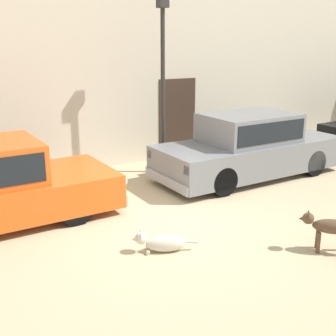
{
  "coord_description": "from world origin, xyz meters",
  "views": [
    {
      "loc": [
        -3.49,
        -6.3,
        3.09
      ],
      "look_at": [
        0.17,
        0.2,
        0.9
      ],
      "focal_mm": 47.04,
      "sensor_mm": 36.0,
      "label": 1
    }
  ],
  "objects_px": {
    "stray_dog_spotted": "(161,243)",
    "stray_dog_tan": "(329,227)",
    "parked_sedan_second": "(249,146)",
    "street_lamp": "(163,64)"
  },
  "relations": [
    {
      "from": "stray_dog_spotted",
      "to": "street_lamp",
      "type": "height_order",
      "value": "street_lamp"
    },
    {
      "from": "parked_sedan_second",
      "to": "street_lamp",
      "type": "bearing_deg",
      "value": 138.5
    },
    {
      "from": "stray_dog_spotted",
      "to": "stray_dog_tan",
      "type": "distance_m",
      "value": 2.53
    },
    {
      "from": "parked_sedan_second",
      "to": "stray_dog_tan",
      "type": "bearing_deg",
      "value": -113.16
    },
    {
      "from": "stray_dog_spotted",
      "to": "street_lamp",
      "type": "bearing_deg",
      "value": -94.92
    },
    {
      "from": "stray_dog_spotted",
      "to": "stray_dog_tan",
      "type": "bearing_deg",
      "value": 175.05
    },
    {
      "from": "stray_dog_spotted",
      "to": "parked_sedan_second",
      "type": "bearing_deg",
      "value": -122.47
    },
    {
      "from": "stray_dog_tan",
      "to": "street_lamp",
      "type": "height_order",
      "value": "street_lamp"
    },
    {
      "from": "parked_sedan_second",
      "to": "stray_dog_spotted",
      "type": "xyz_separation_m",
      "value": [
        -3.59,
        -2.35,
        -0.59
      ]
    },
    {
      "from": "street_lamp",
      "to": "stray_dog_spotted",
      "type": "bearing_deg",
      "value": -119.25
    }
  ]
}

